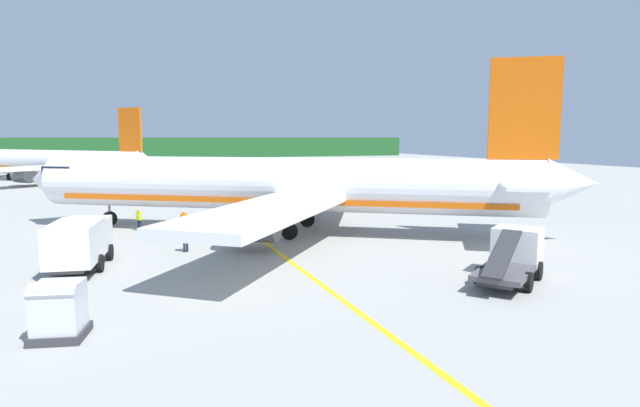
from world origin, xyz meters
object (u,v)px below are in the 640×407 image
Objects in this scene: crew_loader_left at (184,220)px; crew_loader_right at (185,236)px; crew_marshaller at (139,218)px; service_truck_baggage at (80,241)px; cargo_container_near at (59,311)px; service_truck_fuel at (513,255)px; airliner_far_taxiway at (39,161)px; airliner_foreground at (286,186)px; airliner_mid_apron at (61,163)px.

crew_loader_left is 6.50m from crew_loader_right.
crew_marshaller is at bearing 105.60° from crew_loader_right.
cargo_container_near is (0.02, -10.32, -0.50)m from service_truck_baggage.
crew_loader_left is at bearing 126.73° from service_truck_fuel.
airliner_foreground is at bearing -71.42° from airliner_far_taxiway.
crew_loader_right is (5.59, 2.30, -0.49)m from service_truck_baggage.
crew_loader_right is at bearing -77.31° from airliner_far_taxiway.
cargo_container_near reaches higher than crew_loader_left.
crew_loader_right is (5.57, 12.62, 0.01)m from cargo_container_near.
service_truck_fuel is 2.71× the size of cargo_container_near.
cargo_container_near is 20.06m from crew_loader_left.
airliner_far_taxiway is 77.17m from crew_loader_left.
airliner_mid_apron is 56.76m from crew_loader_right.
cargo_container_near reaches higher than crew_loader_right.
service_truck_fuel reaches higher than crew_loader_left.
crew_loader_left is at bearing 84.95° from crew_loader_right.
airliner_foreground is 1.23× the size of airliner_mid_apron.
service_truck_fuel is at bearing -39.68° from crew_loader_right.
airliner_foreground is 22.50× the size of crew_loader_left.
airliner_far_taxiway is 4.17× the size of service_truck_baggage.
cargo_container_near is 1.26× the size of crew_loader_left.
airliner_mid_apron reaches higher than service_truck_baggage.
cargo_container_near is at bearing -177.54° from service_truck_fuel.
service_truck_fuel is at bearing -53.27° from crew_loader_left.
airliner_far_taxiway is 84.54m from service_truck_baggage.
crew_loader_right reaches higher than crew_loader_left.
service_truck_fuel reaches higher than cargo_container_near.
airliner_far_taxiway is at bearing 102.69° from crew_loader_right.
airliner_foreground is 1.43× the size of airliner_far_taxiway.
airliner_mid_apron is 14.55× the size of cargo_container_near.
airliner_mid_apron is 58.11m from service_truck_baggage.
service_truck_baggage is 11.35m from crew_marshaller.
cargo_container_near is (12.72, -93.90, -1.42)m from airliner_far_taxiway.
airliner_far_taxiway is at bearing 98.64° from service_truck_baggage.
airliner_foreground reaches higher than airliner_far_taxiway.
service_truck_fuel is at bearing -68.73° from airliner_mid_apron.
airliner_far_taxiway is (-25.89, 77.00, -0.99)m from airliner_foreground.
airliner_foreground reaches higher than service_truck_baggage.
service_truck_fuel is 3.34× the size of crew_loader_right.
cargo_container_near is 21.44m from crew_marshaller.
crew_marshaller is 3.64m from crew_loader_left.
airliner_foreground is at bearing 112.33° from service_truck_fuel.
crew_loader_right is (-14.18, 11.77, -0.21)m from service_truck_fuel.
airliner_foreground reaches higher than service_truck_fuel.
crew_loader_right is at bearing -95.05° from crew_loader_left.
airliner_far_taxiway reaches higher than crew_loader_right.
airliner_foreground is 9.04m from crew_loader_right.
service_truck_baggage is 6.06m from crew_loader_right.
airliner_far_taxiway is 94.77m from cargo_container_near.
service_truck_baggage is at bearing -106.36° from crew_marshaller.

